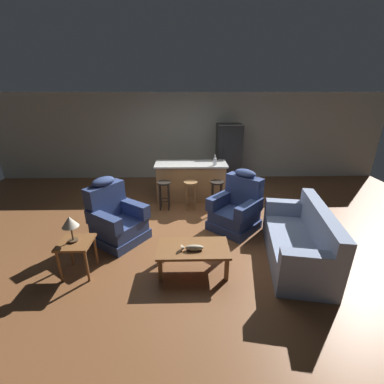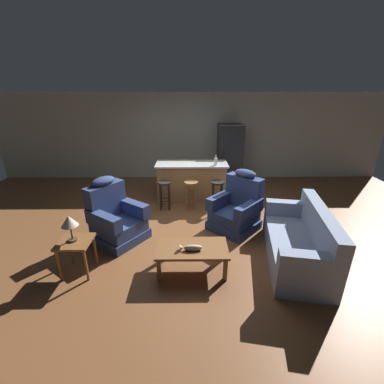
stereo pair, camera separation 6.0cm
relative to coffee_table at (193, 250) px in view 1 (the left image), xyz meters
name	(u,v)px [view 1 (the left image)]	position (x,y,z in m)	size (l,w,h in m)	color
ground_plane	(192,223)	(0.02, 1.56, -0.36)	(12.00, 12.00, 0.00)	brown
back_wall	(190,137)	(0.02, 4.68, 0.94)	(12.00, 0.05, 2.60)	#B2B2A3
coffee_table	(193,250)	(0.00, 0.00, 0.00)	(1.10, 0.60, 0.42)	brown
fish_figurine	(192,248)	(-0.02, -0.08, 0.10)	(0.34, 0.10, 0.10)	#4C3823
couch	(300,242)	(1.77, 0.23, -0.02)	(1.16, 2.02, 0.94)	#8493B2
recliner_near_lamp	(116,219)	(-1.42, 0.96, 0.06)	(1.17, 1.17, 1.20)	navy
recliner_near_island	(237,208)	(0.93, 1.35, 0.06)	(1.19, 1.19, 1.20)	navy
end_table	(76,247)	(-1.76, -0.02, 0.10)	(0.48, 0.48, 0.56)	brown
table_lamp	(70,223)	(-1.79, -0.01, 0.50)	(0.24, 0.24, 0.41)	#4C3823
kitchen_island	(191,181)	(0.02, 2.91, 0.11)	(1.80, 0.70, 0.95)	#9E7042
bar_stool_left	(164,190)	(-0.62, 2.28, 0.11)	(0.32, 0.32, 0.68)	black
bar_stool_middle	(191,190)	(0.00, 2.28, 0.11)	(0.32, 0.32, 0.68)	olive
bar_stool_right	(217,190)	(0.62, 2.28, 0.11)	(0.32, 0.32, 0.68)	black
refrigerator	(228,154)	(1.15, 4.11, 0.52)	(0.70, 0.69, 1.76)	black
bottle_tall_green	(215,161)	(0.60, 2.72, 0.68)	(0.08, 0.08, 0.25)	silver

